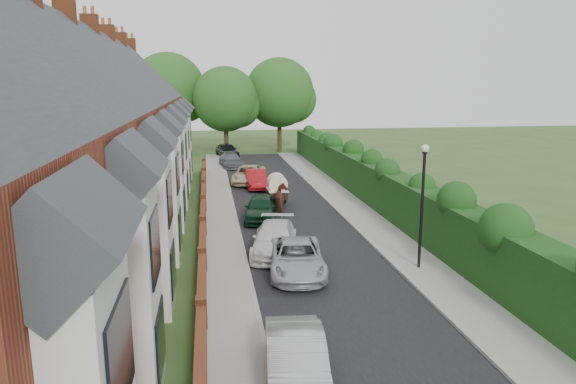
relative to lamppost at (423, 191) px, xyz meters
name	(u,v)px	position (x,y,z in m)	size (l,w,h in m)	color
ground	(369,319)	(-3.40, -4.00, -3.30)	(140.00, 140.00, 0.00)	#2D4C1E
road	(296,227)	(-3.90, 7.00, -3.29)	(6.00, 58.00, 0.02)	black
pavement_hedge_side	(370,223)	(0.20, 7.00, -3.24)	(2.20, 58.00, 0.12)	gray
pavement_house_side	(223,230)	(-7.75, 7.00, -3.24)	(1.70, 58.00, 0.12)	gray
kerb_hedge_side	(351,224)	(-0.85, 7.00, -3.23)	(0.18, 58.00, 0.13)	#999994
kerb_house_side	(238,229)	(-6.95, 7.00, -3.23)	(0.18, 58.00, 0.13)	#999994
hedge	(403,194)	(2.00, 7.00, -1.70)	(2.10, 58.00, 2.85)	#133A12
terrace_row	(79,150)	(-14.27, 5.98, 1.18)	(9.05, 40.50, 11.50)	brown
garden_wall_row	(203,228)	(-8.75, 6.00, -2.84)	(0.35, 40.35, 1.10)	brown
lamppost	(423,191)	(0.00, 0.00, 0.00)	(0.32, 0.32, 5.16)	black
tree_far_left	(229,101)	(-6.05, 36.08, 2.41)	(7.14, 6.80, 9.29)	#332316
tree_far_right	(283,94)	(-0.01, 38.08, 3.02)	(7.98, 7.60, 10.31)	#332316
tree_far_back	(172,92)	(-11.99, 39.08, 3.32)	(8.40, 8.00, 10.82)	#332316
car_silver_a	(296,364)	(-6.40, -7.49, -2.60)	(1.47, 4.22, 1.39)	#9F9FA3
car_silver_b	(297,258)	(-5.00, 0.42, -2.65)	(2.15, 4.66, 1.30)	#AEB0B6
car_white	(274,239)	(-5.57, 3.00, -2.63)	(1.87, 4.60, 1.33)	white
car_green	(261,208)	(-5.58, 8.83, -2.60)	(1.65, 4.09, 1.39)	black
car_red	(256,179)	(-5.00, 17.80, -2.63)	(1.42, 4.07, 1.34)	maroon
car_beige	(249,174)	(-5.33, 19.80, -2.62)	(2.23, 4.84, 1.35)	beige
car_grey	(231,160)	(-6.32, 27.59, -2.66)	(1.80, 4.42, 1.28)	#5B5D63
car_black	(227,150)	(-6.40, 34.26, -2.57)	(1.73, 4.30, 1.46)	black
horse	(282,200)	(-4.19, 10.05, -2.44)	(0.92, 2.02, 1.71)	#522C1E
horse_cart	(277,187)	(-4.19, 12.22, -2.15)	(1.26, 2.78, 2.01)	black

